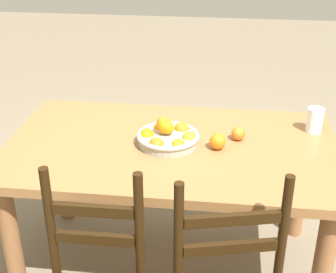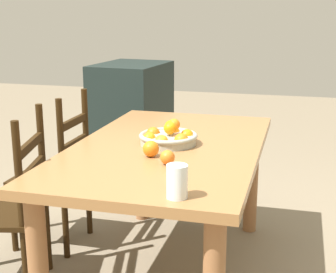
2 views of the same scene
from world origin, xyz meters
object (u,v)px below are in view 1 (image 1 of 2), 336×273
fruit_bowl (168,137)px  drinking_glass (315,120)px  dining_table (171,164)px  orange_loose_1 (218,141)px  orange_loose_0 (238,134)px

fruit_bowl → drinking_glass: 0.74m
dining_table → orange_loose_1: 0.26m
dining_table → fruit_bowl: 0.15m
fruit_bowl → drinking_glass: fruit_bowl is taller
dining_table → orange_loose_1: bearing=174.6°
dining_table → orange_loose_1: orange_loose_1 is taller
orange_loose_0 → drinking_glass: 0.40m
dining_table → orange_loose_0: size_ratio=23.86×
dining_table → fruit_bowl: bearing=-1.6°
orange_loose_1 → drinking_glass: drinking_glass is taller
dining_table → fruit_bowl: fruit_bowl is taller
orange_loose_1 → dining_table: bearing=-5.4°
orange_loose_0 → drinking_glass: drinking_glass is taller
drinking_glass → orange_loose_1: bearing=27.4°
dining_table → orange_loose_0: bearing=-164.8°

